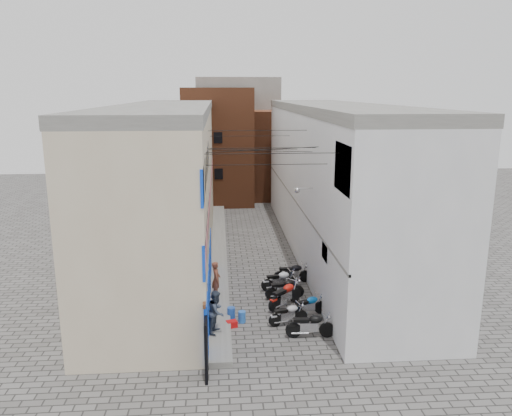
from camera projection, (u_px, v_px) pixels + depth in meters
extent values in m
plane|color=#565351|center=(277.00, 367.00, 18.07)|extent=(90.00, 90.00, 0.00)
cube|color=slate|center=(219.00, 252.00, 30.51)|extent=(0.90, 26.00, 0.25)
cube|color=#C4B394|center=(168.00, 186.00, 29.35)|extent=(5.00, 26.00, 8.50)
cube|color=#CA7279|center=(210.00, 190.00, 29.59)|extent=(0.10, 26.00, 0.80)
cube|color=blue|center=(209.00, 284.00, 22.34)|extent=(0.12, 10.20, 2.40)
cube|color=blue|center=(206.00, 197.00, 21.42)|extent=(0.10, 10.20, 4.00)
cube|color=slate|center=(165.00, 109.00, 28.32)|extent=(5.10, 26.00, 0.50)
cube|color=black|center=(206.00, 347.00, 17.25)|extent=(0.10, 1.20, 2.20)
cube|color=silver|center=(335.00, 184.00, 30.08)|extent=(5.00, 26.00, 8.50)
cube|color=blue|center=(344.00, 168.00, 18.11)|extent=(0.10, 2.40, 1.80)
cube|color=white|center=(326.00, 252.00, 21.45)|extent=(0.08, 1.00, 0.70)
cylinder|color=#B2B2B7|center=(306.00, 188.00, 23.83)|extent=(0.80, 0.06, 0.06)
sphere|color=#B2B2B7|center=(297.00, 190.00, 23.82)|extent=(0.28, 0.28, 0.28)
cube|color=slate|center=(338.00, 108.00, 29.05)|extent=(5.10, 26.00, 0.50)
cube|color=slate|center=(294.00, 199.00, 30.09)|extent=(0.10, 26.00, 0.12)
cube|color=brown|center=(218.00, 146.00, 43.96)|extent=(6.00, 6.00, 10.00)
cube|color=brown|center=(272.00, 154.00, 46.49)|extent=(5.00, 6.00, 8.00)
cube|color=slate|center=(238.00, 134.00, 49.81)|extent=(8.00, 5.00, 11.00)
cube|color=black|center=(243.00, 194.00, 42.25)|extent=(2.00, 0.30, 2.40)
cylinder|color=black|center=(273.00, 153.00, 18.29)|extent=(5.20, 0.02, 0.02)
cylinder|color=black|center=(267.00, 165.00, 20.39)|extent=(5.20, 0.02, 0.02)
cylinder|color=black|center=(262.00, 148.00, 22.73)|extent=(5.20, 0.02, 0.02)
cylinder|color=black|center=(258.00, 130.00, 25.02)|extent=(5.20, 0.02, 0.02)
cylinder|color=black|center=(254.00, 150.00, 28.23)|extent=(5.20, 0.02, 0.02)
cylinder|color=black|center=(250.00, 136.00, 31.02)|extent=(5.20, 0.02, 0.02)
cylinder|color=black|center=(265.00, 150.00, 21.25)|extent=(5.65, 2.07, 0.02)
cylinder|color=black|center=(259.00, 151.00, 24.25)|extent=(5.80, 1.58, 0.02)
imported|color=brown|center=(216.00, 279.00, 23.44)|extent=(0.42, 0.63, 1.72)
imported|color=#343D4E|center=(217.00, 312.00, 19.95)|extent=(0.91, 1.03, 1.76)
cylinder|color=blue|center=(242.00, 317.00, 21.48)|extent=(0.38, 0.38, 0.50)
cylinder|color=#2352B2|center=(231.00, 313.00, 21.76)|extent=(0.39, 0.39, 0.55)
cube|color=red|center=(232.00, 324.00, 21.07)|extent=(0.51, 0.44, 0.27)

